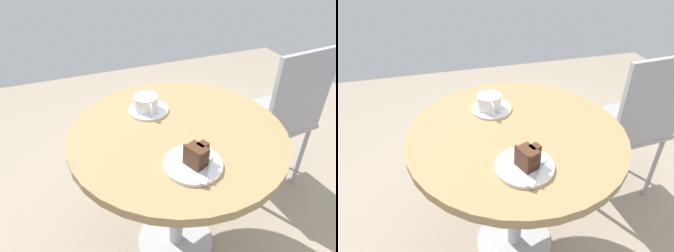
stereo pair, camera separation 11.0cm
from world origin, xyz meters
The scene contains 10 objects.
ground_plane centered at (0.00, 0.00, -0.01)m, with size 4.40×4.40×0.01m, color gray.
cafe_table centered at (0.00, 0.00, 0.58)m, with size 0.83×0.83×0.69m.
saucer centered at (-0.18, -0.06, 0.70)m, with size 0.17×0.17×0.01m.
coffee_cup centered at (-0.18, -0.07, 0.73)m, with size 0.14×0.10×0.06m.
teaspoon centered at (-0.15, -0.09, 0.70)m, with size 0.04×0.10×0.00m.
cake_plate centered at (0.20, -0.03, 0.70)m, with size 0.19×0.19×0.01m.
cake_slice centered at (0.21, -0.02, 0.74)m, with size 0.08×0.09×0.08m.
fork centered at (0.26, -0.01, 0.71)m, with size 0.12×0.10×0.00m.
napkin centered at (0.17, -0.02, 0.70)m, with size 0.17×0.17×0.00m.
cafe_chair centered at (-0.17, 0.67, 0.53)m, with size 0.41×0.41×0.89m.
Camera 2 is at (0.89, -0.27, 1.36)m, focal length 32.00 mm.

